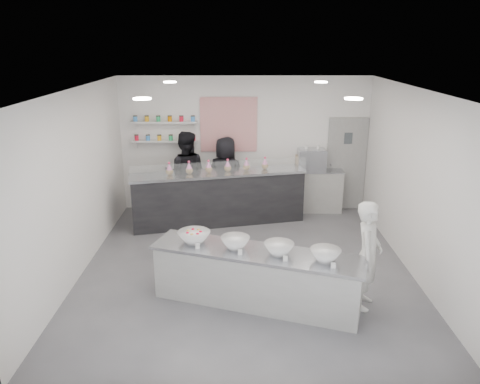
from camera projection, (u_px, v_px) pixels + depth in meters
name	position (u px, v px, depth m)	size (l,w,h in m)	color
floor	(246.00, 267.00, 8.05)	(6.00, 6.00, 0.00)	#515156
ceiling	(247.00, 90.00, 7.12)	(6.00, 6.00, 0.00)	white
back_wall	(245.00, 144.00, 10.44)	(5.50, 5.50, 0.00)	white
left_wall	(77.00, 184.00, 7.58)	(6.00, 6.00, 0.00)	white
right_wall	(415.00, 184.00, 7.59)	(6.00, 6.00, 0.00)	white
back_door	(346.00, 164.00, 10.55)	(0.88, 0.04, 2.10)	gray
pattern_panel	(229.00, 125.00, 10.28)	(1.25, 0.03, 1.20)	#C9373F
jar_shelf_lower	(165.00, 141.00, 10.31)	(1.45, 0.22, 0.04)	silver
jar_shelf_upper	(164.00, 122.00, 10.18)	(1.45, 0.22, 0.04)	silver
preserve_jars	(165.00, 129.00, 10.21)	(1.45, 0.10, 0.56)	red
downlight_0	(142.00, 99.00, 6.18)	(0.24, 0.24, 0.02)	white
downlight_1	(354.00, 99.00, 6.18)	(0.24, 0.24, 0.02)	white
downlight_2	(170.00, 82.00, 8.65)	(0.24, 0.24, 0.02)	white
downlight_3	(321.00, 82.00, 8.65)	(0.24, 0.24, 0.02)	white
prep_counter	(256.00, 277.00, 6.82)	(3.08, 0.70, 0.84)	#999995
back_bar	(219.00, 198.00, 9.83)	(3.62, 0.66, 1.12)	black
sneeze_guard	(221.00, 169.00, 9.31)	(3.57, 0.02, 0.31)	white
espresso_ledge	(313.00, 191.00, 10.55)	(1.30, 0.41, 0.96)	#999995
espresso_machine	(312.00, 160.00, 10.33)	(0.61, 0.42, 0.47)	#93969E
cup_stacks	(300.00, 163.00, 10.35)	(0.24, 0.24, 0.31)	#9A7961
prep_bowls	(257.00, 246.00, 6.66)	(2.38, 0.53, 0.17)	white
label_cards	(271.00, 265.00, 6.20)	(2.01, 0.04, 0.07)	white
cookie_bags	(218.00, 166.00, 9.61)	(2.15, 0.15, 0.27)	pink
woman_prep	(368.00, 255.00, 6.64)	(0.59, 0.39, 1.61)	silver
staff_left	(186.00, 174.00, 10.17)	(0.92, 0.71, 1.88)	black
staff_right	(226.00, 176.00, 10.25)	(0.86, 0.56, 1.75)	black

